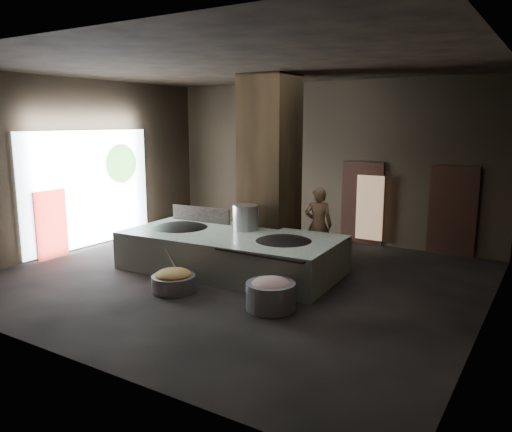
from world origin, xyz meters
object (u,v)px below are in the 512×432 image
Objects in this scene: wok_left at (180,232)px; wok_right at (284,246)px; veg_basin at (174,283)px; hearth_platform at (231,252)px; meat_basin at (271,296)px; cook at (318,225)px; stock_pot at (246,219)px.

wok_right is (2.80, 0.10, 0.00)m from wok_left.
hearth_platform is at bearing 84.88° from veg_basin.
wok_right is 1.59× the size of meat_basin.
cook is (0.05, 1.65, 0.17)m from wok_right.
wok_right is 2.46m from veg_basin.
wok_right is 1.66m from cook.
wok_right is 1.64× the size of veg_basin.
wok_left reaches higher than veg_basin.
veg_basin is at bearing -129.24° from wok_right.
cook is (2.85, 1.75, 0.17)m from wok_left.
veg_basin is (-1.56, -3.50, -0.76)m from cook.
stock_pot is 0.35× the size of cook.
cook is at bearing 47.36° from hearth_platform.
hearth_platform is at bearing 141.13° from meat_basin.
hearth_platform is 0.89m from stock_pot.
cook reaches higher than meat_basin.
meat_basin is (2.01, -1.62, -0.18)m from hearth_platform.
wok_left is 3.83m from meat_basin.
cook reaches higher than stock_pot.
hearth_platform is at bearing -95.19° from stock_pot.
wok_right is 1.44m from stock_pot.
hearth_platform is 1.39m from wok_right.
stock_pot is at bearing 19.87° from cook.
hearth_platform is 3.41× the size of wok_right.
veg_basin is at bearing -175.14° from meat_basin.
stock_pot is 0.73× the size of veg_basin.
cook is at bearing 31.61° from wok_left.
cook reaches higher than veg_basin.
cook is at bearing 100.35° from meat_basin.
meat_basin is at bearing -24.39° from wok_left.
wok_right is at bearing 67.65° from cook.
cook is at bearing 66.00° from veg_basin.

